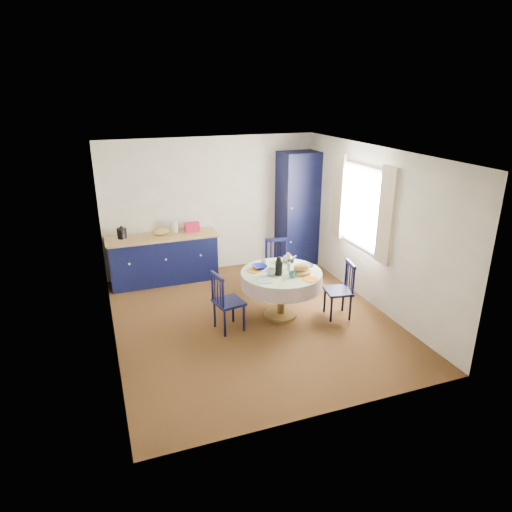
{
  "coord_description": "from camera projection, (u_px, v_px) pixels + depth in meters",
  "views": [
    {
      "loc": [
        -2.06,
        -5.78,
        3.33
      ],
      "look_at": [
        0.12,
        0.2,
        0.95
      ],
      "focal_mm": 32.0,
      "sensor_mm": 36.0,
      "label": 1
    }
  ],
  "objects": [
    {
      "name": "wall_back",
      "position": [
        212.0,
        205.0,
        8.45
      ],
      "size": [
        4.0,
        0.02,
        2.5
      ],
      "primitive_type": "cube",
      "color": "white",
      "rests_on": "floor"
    },
    {
      "name": "pantry_cabinet",
      "position": [
        299.0,
        209.0,
        8.82
      ],
      "size": [
        0.8,
        0.59,
        2.19
      ],
      "rotation": [
        0.0,
        0.0,
        0.06
      ],
      "color": "black",
      "rests_on": "floor"
    },
    {
      "name": "kitchen_counter",
      "position": [
        163.0,
        258.0,
        8.16
      ],
      "size": [
        1.93,
        0.6,
        1.1
      ],
      "rotation": [
        0.0,
        0.0,
        -0.0
      ],
      "color": "black",
      "rests_on": "floor"
    },
    {
      "name": "mug_b",
      "position": [
        292.0,
        275.0,
        6.56
      ],
      "size": [
        0.1,
        0.1,
        0.09
      ],
      "primitive_type": "imported",
      "color": "#316977",
      "rests_on": "dining_table"
    },
    {
      "name": "mug_d",
      "position": [
        264.0,
        262.0,
        7.04
      ],
      "size": [
        0.09,
        0.09,
        0.08
      ],
      "primitive_type": "imported",
      "color": "silver",
      "rests_on": "dining_table"
    },
    {
      "name": "dining_table",
      "position": [
        282.0,
        279.0,
        6.83
      ],
      "size": [
        1.21,
        1.21,
        1.01
      ],
      "color": "brown",
      "rests_on": "floor"
    },
    {
      "name": "cobalt_bowl",
      "position": [
        259.0,
        267.0,
        6.89
      ],
      "size": [
        0.23,
        0.23,
        0.06
      ],
      "primitive_type": "imported",
      "color": "navy",
      "rests_on": "dining_table"
    },
    {
      "name": "wall_right",
      "position": [
        373.0,
        228.0,
        7.11
      ],
      "size": [
        0.02,
        4.5,
        2.5
      ],
      "primitive_type": "cube",
      "color": "white",
      "rests_on": "floor"
    },
    {
      "name": "chair_far",
      "position": [
        277.0,
        266.0,
        7.72
      ],
      "size": [
        0.49,
        0.48,
        0.92
      ],
      "rotation": [
        0.0,
        0.0,
        -0.23
      ],
      "color": "black",
      "rests_on": "floor"
    },
    {
      "name": "mug_c",
      "position": [
        291.0,
        261.0,
        7.09
      ],
      "size": [
        0.11,
        0.11,
        0.09
      ],
      "primitive_type": "imported",
      "color": "black",
      "rests_on": "dining_table"
    },
    {
      "name": "ceiling",
      "position": [
        253.0,
        153.0,
        6.03
      ],
      "size": [
        4.5,
        4.5,
        0.0
      ],
      "primitive_type": "plane",
      "rotation": [
        3.14,
        0.0,
        0.0
      ],
      "color": "white",
      "rests_on": "wall_back"
    },
    {
      "name": "wall_left",
      "position": [
        106.0,
        259.0,
        5.83
      ],
      "size": [
        0.02,
        4.5,
        2.5
      ],
      "primitive_type": "cube",
      "color": "white",
      "rests_on": "floor"
    },
    {
      "name": "floor",
      "position": [
        253.0,
        320.0,
        6.91
      ],
      "size": [
        4.5,
        4.5,
        0.0
      ],
      "primitive_type": "plane",
      "color": "black",
      "rests_on": "ground"
    },
    {
      "name": "mug_a",
      "position": [
        271.0,
        272.0,
        6.64
      ],
      "size": [
        0.13,
        0.13,
        0.11
      ],
      "primitive_type": "imported",
      "color": "silver",
      "rests_on": "dining_table"
    },
    {
      "name": "chair_left",
      "position": [
        226.0,
        301.0,
        6.49
      ],
      "size": [
        0.45,
        0.47,
        0.9
      ],
      "rotation": [
        0.0,
        0.0,
        1.76
      ],
      "color": "black",
      "rests_on": "floor"
    },
    {
      "name": "chair_right",
      "position": [
        341.0,
        289.0,
        6.89
      ],
      "size": [
        0.44,
        0.45,
        0.88
      ],
      "rotation": [
        0.0,
        0.0,
        -1.75
      ],
      "color": "black",
      "rests_on": "floor"
    },
    {
      "name": "window",
      "position": [
        362.0,
        207.0,
        7.27
      ],
      "size": [
        0.1,
        1.74,
        1.45
      ],
      "color": "white",
      "rests_on": "wall_right"
    }
  ]
}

